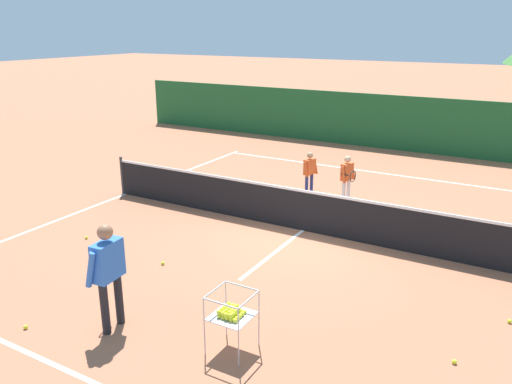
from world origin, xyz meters
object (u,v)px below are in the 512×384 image
Objects in this scene: student_1 at (347,175)px; tennis_ball_2 at (26,327)px; tennis_net at (303,210)px; tennis_ball_6 at (510,321)px; tennis_ball_4 at (86,237)px; tennis_ball_0 at (163,263)px; student_0 at (310,170)px; ball_cart at (231,313)px; tennis_ball_3 at (454,362)px; instructor at (108,267)px.

tennis_ball_2 is at bearing -105.19° from student_1.
tennis_net reaches higher than tennis_ball_6.
tennis_ball_0 is at bearing -4.25° from tennis_ball_4.
student_0 is 8.29m from tennis_ball_2.
tennis_ball_2 is (-1.08, -8.19, -0.69)m from student_0.
tennis_ball_4 is (-4.08, -5.12, -0.73)m from student_1.
ball_cart reaches higher than tennis_ball_3.
student_0 is 17.86× the size of tennis_ball_4.
ball_cart reaches higher than tennis_ball_4.
student_1 is 8.41m from tennis_ball_2.
tennis_ball_3 is (5.49, -0.43, 0.00)m from tennis_ball_0.
tennis_ball_4 and tennis_ball_6 have the same top height.
tennis_net is 6.12m from tennis_ball_2.
ball_cart is 13.22× the size of tennis_ball_4.
tennis_ball_0 is (-2.64, 1.67, -0.56)m from ball_cart.
tennis_ball_2 is (-2.03, -5.76, -0.47)m from tennis_net.
student_0 is at bearing 141.16° from tennis_ball_6.
tennis_ball_4 is 8.39m from tennis_ball_6.
student_0 reaches higher than tennis_ball_0.
tennis_net reaches higher than tennis_ball_4.
student_0 is 17.86× the size of tennis_ball_2.
tennis_ball_3 is 1.00× the size of tennis_ball_6.
ball_cart is at bearing 20.40° from tennis_ball_2.
tennis_net is 2.34m from student_1.
tennis_ball_2 and tennis_ball_4 have the same top height.
tennis_ball_4 is at bearing -119.63° from student_0.
tennis_ball_0 is at bearing -118.90° from tennis_net.
student_0 is 6.93m from tennis_ball_6.
tennis_net reaches higher than tennis_ball_3.
tennis_ball_3 is (4.74, 1.66, -0.99)m from instructor.
tennis_ball_2 and tennis_ball_3 have the same top height.
instructor is (-0.88, -5.05, 0.53)m from tennis_net.
tennis_ball_2 is 1.00× the size of tennis_ball_6.
student_0 is 17.86× the size of tennis_ball_0.
tennis_ball_0 is at bearing 175.55° from tennis_ball_3.
ball_cart is at bearing -32.24° from tennis_ball_0.
student_0 reaches higher than tennis_ball_4.
student_1 is 1.41× the size of ball_cart.
tennis_ball_0 is at bearing -108.85° from student_1.
instructor is at bearing 31.77° from tennis_ball_2.
student_0 reaches higher than tennis_ball_3.
tennis_ball_0 is at bearing 147.76° from ball_cart.
instructor is at bearing -36.63° from tennis_ball_4.
ball_cart is 3.16m from tennis_ball_3.
instructor is 25.13× the size of tennis_ball_4.
tennis_ball_3 is 1.00× the size of tennis_ball_4.
tennis_net is at bearing 138.64° from tennis_ball_3.
instructor is 1.41× the size of student_0.
tennis_ball_6 is (0.57, 1.50, 0.00)m from tennis_ball_3.
tennis_ball_2 is at bearing -109.38° from tennis_net.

